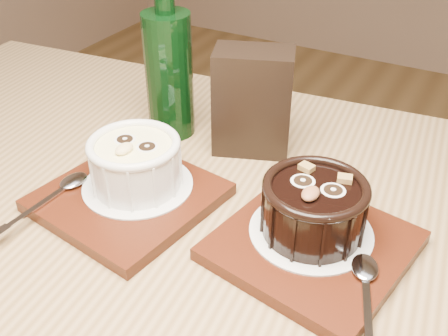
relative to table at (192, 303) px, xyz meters
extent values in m
cube|color=brown|center=(0.00, 0.00, 0.07)|extent=(1.27, 0.91, 0.04)
cylinder|color=brown|center=(-0.58, 0.29, -0.30)|extent=(0.06, 0.06, 0.71)
cube|color=#45190B|center=(-0.10, 0.03, 0.10)|extent=(0.20, 0.20, 0.01)
cylinder|color=white|center=(-0.10, 0.05, 0.11)|extent=(0.13, 0.13, 0.00)
cylinder|color=white|center=(-0.10, 0.05, 0.13)|extent=(0.10, 0.10, 0.05)
cylinder|color=#FBF199|center=(-0.10, 0.05, 0.16)|extent=(0.09, 0.09, 0.00)
torus|color=white|center=(-0.10, 0.05, 0.16)|extent=(0.11, 0.11, 0.01)
cylinder|color=black|center=(-0.11, 0.05, 0.16)|extent=(0.02, 0.02, 0.00)
cylinder|color=black|center=(-0.08, 0.05, 0.16)|extent=(0.02, 0.02, 0.00)
ellipsoid|color=#E9CD88|center=(-0.10, 0.03, 0.17)|extent=(0.02, 0.02, 0.01)
cube|color=#45190B|center=(0.12, 0.06, 0.10)|extent=(0.21, 0.21, 0.01)
cylinder|color=white|center=(0.11, 0.07, 0.11)|extent=(0.13, 0.13, 0.00)
cylinder|color=black|center=(0.11, 0.07, 0.13)|extent=(0.10, 0.10, 0.05)
cylinder|color=black|center=(0.11, 0.07, 0.16)|extent=(0.09, 0.09, 0.00)
torus|color=black|center=(0.11, 0.07, 0.16)|extent=(0.11, 0.11, 0.01)
cylinder|color=black|center=(0.09, 0.07, 0.16)|extent=(0.03, 0.03, 0.00)
cylinder|color=black|center=(0.13, 0.07, 0.16)|extent=(0.03, 0.03, 0.00)
ellipsoid|color=brown|center=(0.11, 0.05, 0.17)|extent=(0.02, 0.02, 0.01)
cube|color=brown|center=(0.09, 0.09, 0.17)|extent=(0.02, 0.02, 0.01)
cube|color=brown|center=(0.13, 0.09, 0.17)|extent=(0.02, 0.01, 0.01)
cube|color=black|center=(-0.03, 0.21, 0.16)|extent=(0.11, 0.09, 0.14)
cylinder|color=black|center=(-0.15, 0.19, 0.18)|extent=(0.06, 0.06, 0.17)
camera|label=1|loc=(0.23, -0.34, 0.47)|focal=42.00mm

